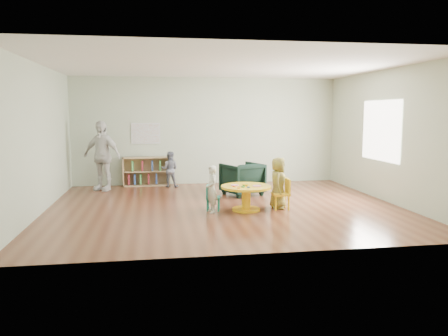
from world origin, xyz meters
The scene contains 11 objects.
room centered at (0.01, 0.00, 1.89)m, with size 7.10×7.00×2.80m.
activity_table centered at (0.36, -0.40, 0.33)m, with size 0.97×0.97×0.53m.
kid_chair_left centered at (-0.31, -0.28, 0.27)m, with size 0.31×0.31×0.50m.
kid_chair_right centered at (1.10, -0.39, 0.32)m, with size 0.33×0.33×0.60m.
bookshelf centered at (-1.61, 2.86, 0.37)m, with size 1.20×0.30×0.75m.
alphabet_poster centered at (-1.60, 2.98, 1.35)m, with size 0.74×0.01×0.54m.
armchair centered at (0.60, 1.19, 0.37)m, with size 0.80×0.82×0.75m, color black.
child_left centered at (-0.32, -0.46, 0.45)m, with size 0.33×0.21×0.90m, color silver.
child_right centered at (1.02, -0.31, 0.51)m, with size 0.50×0.32×1.02m, color gold.
toddler centered at (-1.01, 2.55, 0.45)m, with size 0.44×0.34×0.91m, color #161E38.
adult_caretaker centered at (-2.65, 2.34, 0.85)m, with size 0.99×0.41×1.70m, color silver.
Camera 1 is at (-1.36, -8.54, 1.89)m, focal length 35.00 mm.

